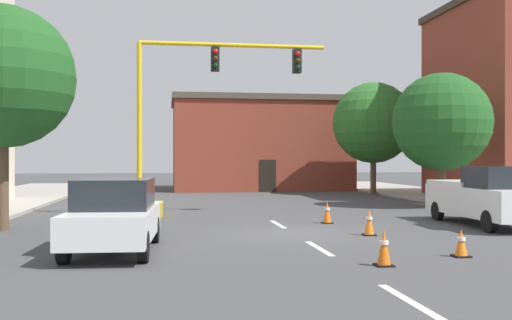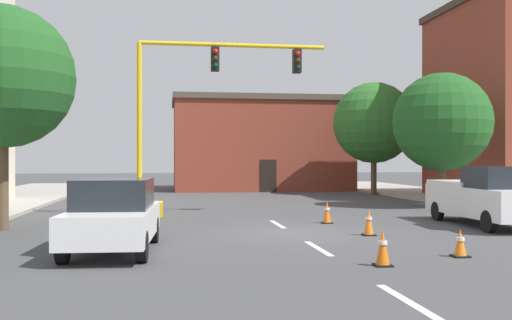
% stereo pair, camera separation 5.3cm
% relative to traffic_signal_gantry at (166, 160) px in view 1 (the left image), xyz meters
% --- Properties ---
extents(ground_plane, '(160.00, 160.00, 0.00)m').
position_rel_traffic_signal_gantry_xyz_m(ground_plane, '(3.77, -6.08, -2.20)').
color(ground_plane, '#424244').
extents(lane_stripe_seg_1, '(0.16, 2.40, 0.01)m').
position_rel_traffic_signal_gantry_xyz_m(lane_stripe_seg_1, '(3.77, -14.58, -2.19)').
color(lane_stripe_seg_1, silver).
rests_on(lane_stripe_seg_1, ground_plane).
extents(lane_stripe_seg_2, '(0.16, 2.40, 0.01)m').
position_rel_traffic_signal_gantry_xyz_m(lane_stripe_seg_2, '(3.77, -9.08, -2.19)').
color(lane_stripe_seg_2, silver).
rests_on(lane_stripe_seg_2, ground_plane).
extents(lane_stripe_seg_3, '(0.16, 2.40, 0.01)m').
position_rel_traffic_signal_gantry_xyz_m(lane_stripe_seg_3, '(3.77, -3.58, -2.19)').
color(lane_stripe_seg_3, silver).
rests_on(lane_stripe_seg_3, ground_plane).
extents(building_brick_center, '(12.81, 8.32, 6.68)m').
position_rel_traffic_signal_gantry_xyz_m(building_brick_center, '(6.79, 19.97, 1.16)').
color(building_brick_center, brown).
rests_on(building_brick_center, ground_plane).
extents(traffic_signal_gantry, '(8.26, 1.20, 6.83)m').
position_rel_traffic_signal_gantry_xyz_m(traffic_signal_gantry, '(0.00, 0.00, 0.00)').
color(traffic_signal_gantry, yellow).
rests_on(traffic_signal_gantry, ground_plane).
extents(tree_left_near, '(4.46, 4.46, 7.02)m').
position_rel_traffic_signal_gantry_xyz_m(tree_left_near, '(-5.02, -3.94, 2.58)').
color(tree_left_near, brown).
rests_on(tree_left_near, ground_plane).
extents(tree_right_mid, '(4.53, 4.53, 6.21)m').
position_rel_traffic_signal_gantry_xyz_m(tree_right_mid, '(12.58, 2.30, 1.74)').
color(tree_right_mid, brown).
rests_on(tree_right_mid, ground_plane).
extents(tree_right_far, '(5.07, 5.07, 7.04)m').
position_rel_traffic_signal_gantry_xyz_m(tree_right_far, '(12.83, 12.07, 2.30)').
color(tree_right_far, brown).
rests_on(tree_right_far, ground_plane).
extents(pickup_truck_white, '(2.18, 5.46, 1.99)m').
position_rel_traffic_signal_gantry_xyz_m(pickup_truck_white, '(10.58, -5.10, -1.22)').
color(pickup_truck_white, white).
rests_on(pickup_truck_white, ground_plane).
extents(sedan_white_near_left, '(2.11, 4.60, 1.74)m').
position_rel_traffic_signal_gantry_xyz_m(sedan_white_near_left, '(-1.19, -8.88, -1.31)').
color(sedan_white_near_left, white).
rests_on(sedan_white_near_left, ground_plane).
extents(traffic_cone_roadside_a, '(0.36, 0.36, 0.76)m').
position_rel_traffic_signal_gantry_xyz_m(traffic_cone_roadside_a, '(4.48, -11.64, -1.82)').
color(traffic_cone_roadside_a, black).
rests_on(traffic_cone_roadside_a, ground_plane).
extents(traffic_cone_roadside_b, '(0.36, 0.36, 0.78)m').
position_rel_traffic_signal_gantry_xyz_m(traffic_cone_roadside_b, '(5.51, -3.57, -1.81)').
color(traffic_cone_roadside_b, black).
rests_on(traffic_cone_roadside_b, ground_plane).
extents(traffic_cone_roadside_c, '(0.36, 0.36, 0.63)m').
position_rel_traffic_signal_gantry_xyz_m(traffic_cone_roadside_c, '(6.62, -10.81, -1.88)').
color(traffic_cone_roadside_c, black).
rests_on(traffic_cone_roadside_c, ground_plane).
extents(traffic_cone_roadside_d, '(0.36, 0.36, 0.78)m').
position_rel_traffic_signal_gantry_xyz_m(traffic_cone_roadside_d, '(5.84, -6.89, -1.81)').
color(traffic_cone_roadside_d, black).
rests_on(traffic_cone_roadside_d, ground_plane).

